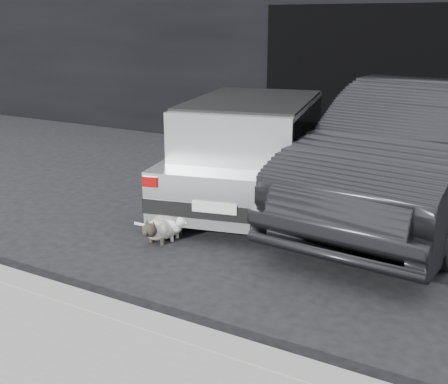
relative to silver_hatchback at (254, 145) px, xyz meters
The scene contains 8 objects.
ground 1.19m from the silver_hatchback, 108.19° to the right, with size 80.00×80.00×0.00m, color black.
building_facade 5.46m from the silver_hatchback, 82.10° to the left, with size 34.00×4.00×5.00m, color black.
garage_opening 3.24m from the silver_hatchback, 77.13° to the left, with size 4.00×0.10×2.60m, color black.
curb 3.62m from the silver_hatchback, 78.47° to the right, with size 18.00×0.25×0.12m, color gray.
silver_hatchback is the anchor object (origin of this frame).
second_car 2.03m from the silver_hatchback, 11.70° to the left, with size 1.73×4.95×1.63m, color black.
cat_siamese 1.95m from the silver_hatchback, 95.72° to the right, with size 0.31×0.89×0.31m.
cat_white 1.88m from the silver_hatchback, 95.89° to the right, with size 0.69×0.26×0.32m.
Camera 1 is at (3.57, -5.65, 2.33)m, focal length 45.00 mm.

